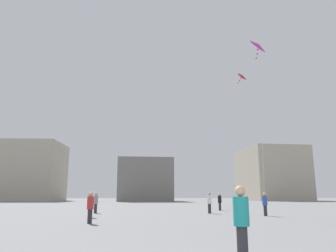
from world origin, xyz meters
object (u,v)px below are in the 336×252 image
object	(u,v)px
building_left_hall	(7,172)
building_centre_hall	(144,180)
kite_magenta_diamond	(258,47)
kite_crimson_diamond	(243,78)
building_right_hall	(272,174)
person_in_grey	(96,202)
person_in_red	(90,206)
person_in_white	(209,202)
person_in_black	(220,201)
person_in_teal	(241,219)
person_in_orange	(90,203)
person_in_blue	(265,203)

from	to	relation	value
building_left_hall	building_centre_hall	size ratio (longest dim) A/B	1.75
building_left_hall	kite_magenta_diamond	bearing A→B (deg)	-59.72
kite_crimson_diamond	building_right_hall	distance (m)	71.42
person_in_grey	building_centre_hall	world-z (taller)	building_centre_hall
person_in_red	kite_crimson_diamond	world-z (taller)	kite_crimson_diamond
person_in_white	person_in_black	world-z (taller)	person_in_white
person_in_teal	kite_magenta_diamond	xyz separation A→B (m)	(4.35, 9.36, 9.15)
person_in_orange	building_left_hall	size ratio (longest dim) A/B	0.06
person_in_black	building_left_hall	distance (m)	71.06
person_in_red	person_in_orange	bearing A→B (deg)	-95.72
person_in_orange	kite_magenta_diamond	distance (m)	15.22
building_centre_hall	person_in_teal	bearing A→B (deg)	-88.76
person_in_grey	building_left_hall	distance (m)	68.20
person_in_blue	person_in_grey	xyz separation A→B (m)	(-13.14, 4.66, 0.01)
kite_magenta_diamond	building_centre_hall	size ratio (longest dim) A/B	0.58
person_in_red	person_in_white	world-z (taller)	person_in_white
person_in_black	kite_crimson_diamond	xyz separation A→B (m)	(0.24, -8.37, 10.06)
person_in_white	building_left_hall	xyz separation A→B (m)	(-41.00, 61.29, 6.58)
person_in_grey	building_left_hall	size ratio (longest dim) A/B	0.06
person_in_blue	building_right_hall	world-z (taller)	building_right_hall
person_in_blue	building_centre_hall	distance (m)	59.84
building_left_hall	person_in_blue	bearing A→B (deg)	-55.57
person_in_grey	building_right_hall	bearing A→B (deg)	103.69
building_centre_hall	building_right_hall	size ratio (longest dim) A/B	0.86
person_in_teal	person_in_blue	size ratio (longest dim) A/B	1.03
person_in_white	person_in_orange	bearing A→B (deg)	37.69
person_in_grey	building_centre_hall	size ratio (longest dim) A/B	0.11
building_centre_hall	person_in_grey	bearing A→B (deg)	-94.90
person_in_blue	building_right_hall	distance (m)	71.58
person_in_red	kite_crimson_diamond	distance (m)	16.07
person_in_red	person_in_teal	bearing A→B (deg)	101.52
person_in_white	person_in_blue	bearing A→B (deg)	147.68
person_in_black	building_left_hall	bearing A→B (deg)	136.24
person_in_teal	building_left_hall	bearing A→B (deg)	34.71
kite_crimson_diamond	building_left_hall	distance (m)	77.76
person_in_white	building_left_hall	world-z (taller)	building_left_hall
person_in_teal	kite_crimson_diamond	distance (m)	20.40
person_in_grey	kite_crimson_diamond	world-z (taller)	kite_crimson_diamond
person_in_red	person_in_teal	distance (m)	11.96
person_in_orange	building_centre_hall	world-z (taller)	building_centre_hall
building_centre_hall	person_in_white	bearing A→B (deg)	-84.85
person_in_black	kite_crimson_diamond	size ratio (longest dim) A/B	0.17
person_in_red	person_in_black	size ratio (longest dim) A/B	0.99
person_in_teal	person_in_black	xyz separation A→B (m)	(5.52, 25.17, -0.04)
person_in_blue	building_centre_hall	bearing A→B (deg)	100.20
person_in_teal	person_in_grey	world-z (taller)	person_in_teal
person_in_orange	person_in_black	world-z (taller)	person_in_orange
person_in_blue	person_in_white	world-z (taller)	person_in_white
person_in_white	building_right_hall	size ratio (longest dim) A/B	0.09
person_in_red	kite_magenta_diamond	distance (m)	13.35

